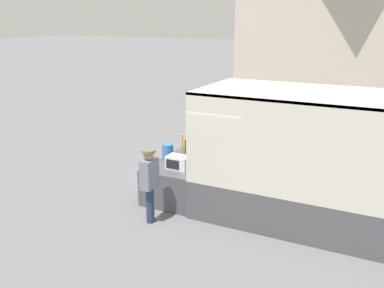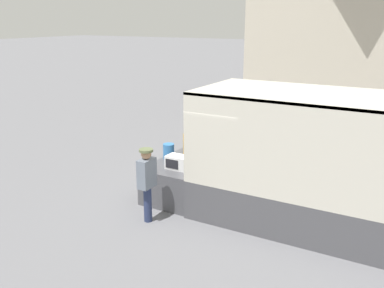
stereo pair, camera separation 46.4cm
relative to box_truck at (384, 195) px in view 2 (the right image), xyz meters
The scene contains 8 objects.
ground_plane 4.11m from the box_truck, behind, with size 160.00×160.00×0.00m, color slate.
box_truck is the anchor object (origin of this frame).
tailgate_deck 4.70m from the box_truck, behind, with size 1.35×2.33×0.90m, color #4C4C51.
microwave 4.59m from the box_truck, behind, with size 0.54×0.38×0.32m.
portable_generator 4.64m from the box_truck, behind, with size 0.70×0.51×0.60m.
orange_bucket 5.17m from the box_truck, behind, with size 0.29×0.29×0.39m.
worker_person 4.95m from the box_truck, 159.21° to the right, with size 0.31×0.44×1.70m.
house_backdrop 13.18m from the box_truck, 100.70° to the left, with size 9.63×7.42×9.33m.
Camera 2 is at (4.59, -8.88, 4.40)m, focal length 40.00 mm.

